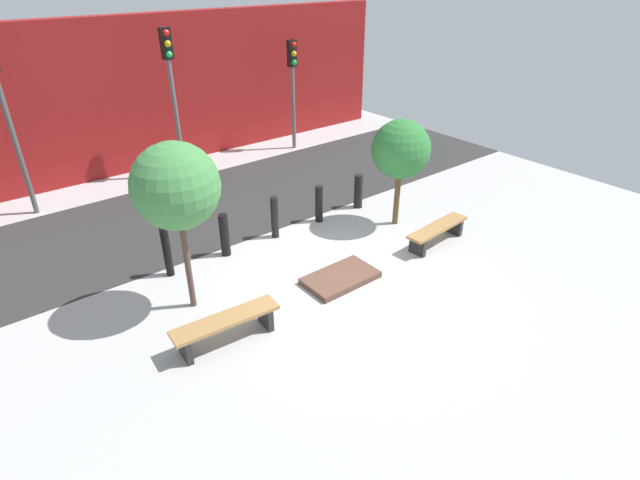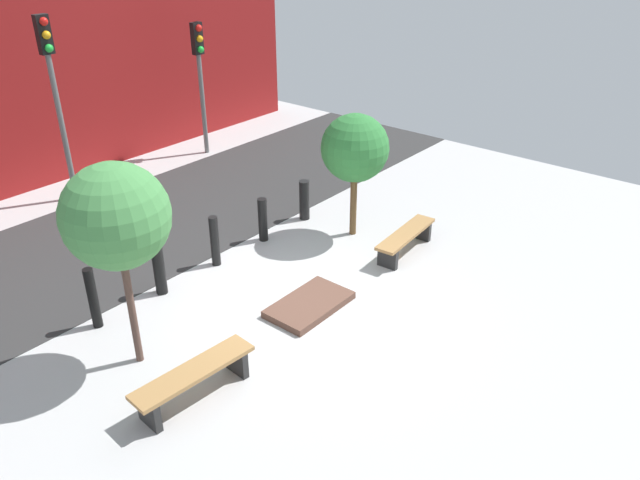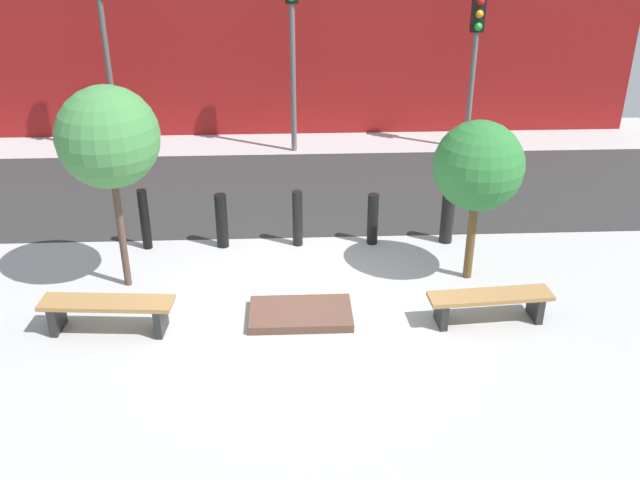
{
  "view_description": "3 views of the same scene",
  "coord_description": "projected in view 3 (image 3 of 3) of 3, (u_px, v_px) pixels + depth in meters",
  "views": [
    {
      "loc": [
        -5.37,
        -6.24,
        5.49
      ],
      "look_at": [
        -0.58,
        -0.21,
        1.15
      ],
      "focal_mm": 28.0,
      "sensor_mm": 36.0,
      "label": 1
    },
    {
      "loc": [
        -6.55,
        -5.72,
        5.86
      ],
      "look_at": [
        0.25,
        -0.15,
        1.18
      ],
      "focal_mm": 35.0,
      "sensor_mm": 36.0,
      "label": 2
    },
    {
      "loc": [
        -0.11,
        -8.6,
        5.51
      ],
      "look_at": [
        0.29,
        0.3,
        1.01
      ],
      "focal_mm": 40.0,
      "sensor_mm": 36.0,
      "label": 3
    }
  ],
  "objects": [
    {
      "name": "bollard_center",
      "position": [
        298.0,
        218.0,
        11.85
      ],
      "size": [
        0.17,
        0.17,
        0.97
      ],
      "primitive_type": "cylinder",
      "color": "black",
      "rests_on": "ground"
    },
    {
      "name": "tree_behind_left_bench",
      "position": [
        108.0,
        138.0,
        9.83
      ],
      "size": [
        1.44,
        1.44,
        3.06
      ],
      "color": "brown",
      "rests_on": "ground"
    },
    {
      "name": "bollard_far_left",
      "position": [
        145.0,
        219.0,
        11.73
      ],
      "size": [
        0.16,
        0.16,
        1.04
      ],
      "primitive_type": "cylinder",
      "color": "black",
      "rests_on": "ground"
    },
    {
      "name": "bollard_far_right",
      "position": [
        447.0,
        219.0,
        11.98
      ],
      "size": [
        0.22,
        0.22,
        0.86
      ],
      "primitive_type": "cylinder",
      "color": "black",
      "rests_on": "ground"
    },
    {
      "name": "traffic_light_west",
      "position": [
        102.0,
        24.0,
        14.84
      ],
      "size": [
        0.28,
        0.27,
        4.17
      ],
      "color": "#515151",
      "rests_on": "ground"
    },
    {
      "name": "planter_bed",
      "position": [
        301.0,
        314.0,
        10.02
      ],
      "size": [
        1.44,
        0.84,
        0.12
      ],
      "primitive_type": "cube",
      "color": "brown",
      "rests_on": "ground"
    },
    {
      "name": "bench_right",
      "position": [
        490.0,
        302.0,
        9.83
      ],
      "size": [
        1.74,
        0.52,
        0.43
      ],
      "rotation": [
        0.0,
        0.0,
        0.08
      ],
      "color": "black",
      "rests_on": "ground"
    },
    {
      "name": "building_facade",
      "position": [
        292.0,
        43.0,
        16.63
      ],
      "size": [
        16.2,
        0.5,
        4.24
      ],
      "primitive_type": "cube",
      "color": "maroon",
      "rests_on": "ground"
    },
    {
      "name": "traffic_light_mid_east",
      "position": [
        475.0,
        44.0,
        15.38
      ],
      "size": [
        0.28,
        0.27,
        3.39
      ],
      "color": "slate",
      "rests_on": "ground"
    },
    {
      "name": "bollard_left",
      "position": [
        222.0,
        221.0,
        11.81
      ],
      "size": [
        0.2,
        0.2,
        0.94
      ],
      "primitive_type": "cylinder",
      "color": "black",
      "rests_on": "ground"
    },
    {
      "name": "traffic_light_mid_west",
      "position": [
        292.0,
        27.0,
        15.04
      ],
      "size": [
        0.28,
        0.27,
        4.01
      ],
      "color": "#5F5F5F",
      "rests_on": "ground"
    },
    {
      "name": "bollard_right",
      "position": [
        373.0,
        219.0,
        11.92
      ],
      "size": [
        0.18,
        0.18,
        0.89
      ],
      "primitive_type": "cylinder",
      "color": "black",
      "rests_on": "ground"
    },
    {
      "name": "road_strip",
      "position": [
        296.0,
        191.0,
        14.16
      ],
      "size": [
        18.0,
        4.18,
        0.01
      ],
      "primitive_type": "cube",
      "color": "#2E2E2E",
      "rests_on": "ground"
    },
    {
      "name": "bench_left",
      "position": [
        107.0,
        309.0,
        9.61
      ],
      "size": [
        1.81,
        0.55,
        0.47
      ],
      "rotation": [
        0.0,
        0.0,
        -0.08
      ],
      "color": "black",
      "rests_on": "ground"
    },
    {
      "name": "ground_plane",
      "position": [
        301.0,
        313.0,
        10.16
      ],
      "size": [
        18.0,
        18.0,
        0.0
      ],
      "primitive_type": "plane",
      "color": "#ADADAD"
    },
    {
      "name": "tree_behind_right_bench",
      "position": [
        478.0,
        167.0,
        10.27
      ],
      "size": [
        1.32,
        1.32,
        2.49
      ],
      "color": "brown",
      "rests_on": "ground"
    }
  ]
}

